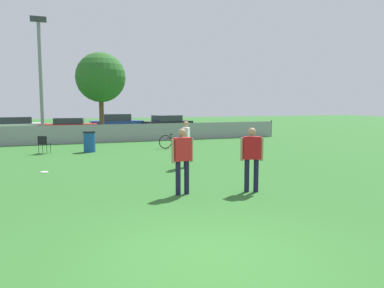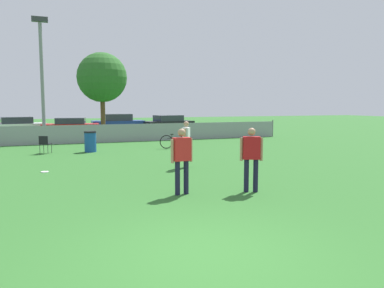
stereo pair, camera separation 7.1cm
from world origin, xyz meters
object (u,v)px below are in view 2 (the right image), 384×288
Objects in this scene: player_receiver_white at (186,141)px; trash_bin at (90,141)px; player_defender_red at (251,155)px; parked_car_dark at (168,123)px; player_thrower_red at (182,156)px; folding_chair_sideline at (45,143)px; light_pole at (42,68)px; parked_car_white at (17,126)px; frisbee_disc at (45,172)px; bicycle_sideline at (176,141)px; parked_car_red at (71,126)px; tree_near_pole at (102,78)px; parked_car_blue at (118,123)px.

trash_bin is at bearing 55.79° from player_receiver_white.
parked_car_dark is at bearing 100.49° from player_defender_red.
player_thrower_red is 23.26m from parked_car_dark.
player_receiver_white is 7.81m from folding_chair_sideline.
parked_car_white is at bearing 105.12° from light_pole.
parked_car_white reaches higher than frisbee_disc.
player_receiver_white is 6.17m from bicycle_sideline.
player_receiver_white is (-0.25, 4.25, 0.00)m from player_defender_red.
player_thrower_red is at bearing -171.16° from player_receiver_white.
parked_car_dark reaches higher than trash_bin.
light_pole is 7.68m from parked_car_red.
player_thrower_red is 23.35m from parked_car_white.
tree_near_pole reaches higher than player_thrower_red.
bicycle_sideline is 0.39× the size of parked_car_dark.
parked_car_white is (-6.90, 18.86, -0.32)m from player_receiver_white.
parked_car_dark is at bearing 67.64° from player_thrower_red.
player_thrower_red is at bearing -105.29° from bicycle_sideline.
parked_car_dark is (12.06, -0.45, 0.01)m from parked_car_white.
trash_bin reaches higher than frisbee_disc.
player_defender_red is 23.19m from parked_car_dark.
bicycle_sideline is 12.99m from parked_car_dark.
tree_near_pole reaches higher than parked_car_blue.
trash_bin is (-4.41, 0.04, 0.14)m from bicycle_sideline.
player_thrower_red is 5.82m from frisbee_disc.
frisbee_disc is at bearing 115.62° from folding_chair_sideline.
parked_car_blue is (5.83, 7.89, -3.72)m from light_pole.
parked_car_red reaches higher than folding_chair_sideline.
frisbee_disc is 5.56m from trash_bin.
parked_car_red reaches higher than bicycle_sideline.
parked_car_dark is (10.01, 17.59, 0.66)m from frisbee_disc.
player_thrower_red is 21.73m from parked_car_red.
player_receiver_white is 19.35m from parked_car_blue.
frisbee_disc is 19.39m from parked_car_blue.
parked_car_red is at bearing 121.06° from player_defender_red.
light_pole is 10.49m from parked_car_blue.
parked_car_white is (-8.53, 12.95, 0.30)m from bicycle_sideline.
frisbee_disc is at bearing 119.60° from player_thrower_red.
trash_bin is (-1.23, 9.82, -0.48)m from player_thrower_red.
frisbee_disc is (-3.83, -13.30, -4.16)m from tree_near_pole.
trash_bin is at bearing -82.71° from parked_car_white.
player_defender_red is at bearing -145.95° from player_receiver_white.
player_receiver_white is at bearing -117.34° from parked_car_dark.
trash_bin is (-2.79, 5.96, -0.48)m from player_receiver_white.
tree_near_pole is 1.36× the size of parked_car_blue.
bicycle_sideline is at bearing 104.98° from player_defender_red.
bicycle_sideline is 15.51m from parked_car_white.
parked_car_dark is at bearing 15.10° from player_receiver_white.
folding_chair_sideline is (-0.00, 5.27, 0.49)m from frisbee_disc.
player_receiver_white is 2.02× the size of folding_chair_sideline.
tree_near_pole is 14.52m from player_receiver_white.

